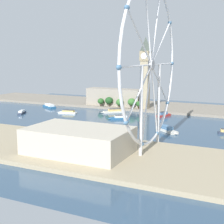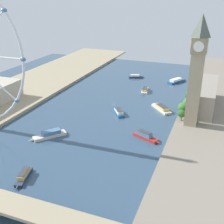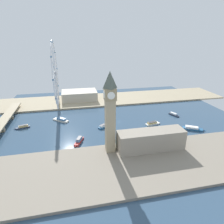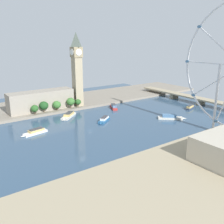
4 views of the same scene
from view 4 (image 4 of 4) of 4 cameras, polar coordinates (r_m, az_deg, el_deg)
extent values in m
plane|color=#334C66|center=(258.17, -4.91, -4.09)|extent=(404.81, 404.81, 0.00)
cube|color=gray|center=(359.58, -14.56, 1.49)|extent=(90.00, 520.00, 3.00)
cube|color=tan|center=(176.19, 15.74, -14.21)|extent=(90.00, 520.00, 3.00)
cube|color=tan|center=(338.06, -7.74, 6.70)|extent=(10.65, 10.65, 63.27)
cube|color=#928260|center=(334.13, -7.99, 13.15)|extent=(12.35, 12.35, 12.81)
pyramid|color=#4C564C|center=(333.76, -8.09, 15.79)|extent=(11.18, 11.18, 18.01)
cylinder|color=white|center=(337.16, -7.00, 13.21)|extent=(8.09, 0.50, 8.09)
cylinder|color=white|center=(331.20, -8.99, 13.08)|extent=(8.09, 0.50, 8.09)
cylinder|color=white|center=(328.50, -7.45, 13.12)|extent=(0.50, 8.09, 8.09)
cylinder|color=white|center=(339.79, -8.50, 13.17)|extent=(0.50, 8.09, 8.09)
cube|color=gray|center=(329.11, -15.59, 2.51)|extent=(22.00, 80.11, 23.96)
cylinder|color=#513823|center=(313.19, -16.85, -0.19)|extent=(0.80, 0.80, 3.59)
ellipsoid|color=#285623|center=(311.80, -16.93, 0.76)|extent=(8.96, 8.96, 8.06)
cylinder|color=#513823|center=(318.78, -14.96, 0.28)|extent=(0.80, 0.80, 4.01)
ellipsoid|color=#1E471E|center=(317.15, -15.04, 1.40)|extent=(11.15, 11.15, 10.04)
cylinder|color=#513823|center=(324.26, -12.21, 0.63)|extent=(0.80, 0.80, 3.04)
ellipsoid|color=#386B2D|center=(322.84, -12.26, 1.60)|extent=(10.36, 10.36, 9.32)
cylinder|color=#513823|center=(329.66, -9.19, 1.20)|extent=(0.80, 0.80, 4.75)
ellipsoid|color=#386B2D|center=(328.05, -9.24, 2.32)|extent=(10.66, 10.66, 9.60)
cylinder|color=#513823|center=(334.32, -7.59, 1.40)|extent=(0.80, 0.80, 3.92)
ellipsoid|color=#285623|center=(333.09, -7.62, 2.25)|extent=(7.82, 7.82, 7.03)
cylinder|color=silver|center=(263.69, 22.88, 13.63)|extent=(47.86, 1.20, 35.23)
cylinder|color=silver|center=(267.58, 21.46, 10.10)|extent=(58.28, 1.20, 1.20)
cylinder|color=silver|center=(266.59, 22.09, 6.29)|extent=(47.86, 1.20, 35.23)
ellipsoid|color=teal|center=(277.17, 18.98, 17.62)|extent=(4.80, 3.20, 3.20)
ellipsoid|color=teal|center=(284.53, 16.51, 10.83)|extent=(4.80, 3.20, 3.20)
ellipsoid|color=teal|center=(282.65, 17.73, 3.66)|extent=(4.80, 3.20, 3.20)
ellipsoid|color=teal|center=(272.09, 22.23, -1.86)|extent=(4.80, 3.20, 3.20)
cylinder|color=silver|center=(267.44, 22.34, 3.16)|extent=(2.40, 2.40, 62.94)
cube|color=tan|center=(376.63, 19.29, 2.78)|extent=(216.81, 15.23, 2.00)
cube|color=gray|center=(406.37, 13.72, 3.49)|extent=(6.00, 13.71, 7.14)
cube|color=gray|center=(377.63, 19.23, 2.11)|extent=(6.00, 13.71, 7.14)
cube|color=#235684|center=(284.30, -1.78, -1.89)|extent=(17.98, 21.64, 2.23)
cone|color=#235684|center=(272.94, -2.73, -2.67)|extent=(4.12, 4.53, 2.23)
cube|color=white|center=(284.59, -1.71, -1.39)|extent=(12.68, 14.79, 2.35)
cube|color=#38383D|center=(284.19, -1.71, -1.13)|extent=(11.64, 13.47, 0.36)
cube|color=white|center=(258.74, -16.81, -4.46)|extent=(11.14, 24.17, 1.99)
cone|color=white|center=(252.99, -19.47, -5.17)|extent=(2.72, 4.48, 1.99)
cube|color=#DBB766|center=(258.54, -16.62, -3.95)|extent=(8.53, 15.90, 2.35)
cube|color=#38383D|center=(258.09, -16.65, -3.66)|extent=(7.98, 14.36, 0.42)
cube|color=beige|center=(299.75, 12.91, -1.33)|extent=(23.17, 25.86, 2.39)
cone|color=beige|center=(302.70, 15.90, -1.38)|extent=(5.00, 5.34, 2.39)
cube|color=teal|center=(298.74, 12.68, -0.81)|extent=(14.54, 15.78, 3.22)
cube|color=#2D384C|center=(350.73, 17.11, 0.84)|extent=(10.11, 20.43, 1.96)
cone|color=#2D384C|center=(361.14, 17.81, 1.21)|extent=(2.83, 3.95, 1.96)
cube|color=#DBB766|center=(349.28, 17.08, 1.16)|extent=(7.59, 13.88, 2.55)
cube|color=#38383D|center=(348.92, 17.10, 1.40)|extent=(7.05, 12.55, 0.41)
cube|color=beige|center=(304.05, -9.69, -0.92)|extent=(24.51, 26.26, 2.20)
cone|color=beige|center=(289.87, -10.91, -1.83)|extent=(4.97, 5.22, 2.20)
cube|color=#DBB766|center=(304.61, -9.61, -0.42)|extent=(16.27, 17.17, 2.62)
cube|color=#38383D|center=(304.19, -9.62, -0.15)|extent=(14.91, 15.68, 0.36)
cube|color=#B22D28|center=(337.09, 0.35, 1.01)|extent=(22.65, 14.15, 2.49)
cone|color=#B22D28|center=(349.29, -0.10, 1.55)|extent=(4.66, 3.88, 2.49)
cube|color=teal|center=(335.31, 0.39, 1.43)|extent=(13.52, 9.48, 3.21)
cube|color=#38383D|center=(334.85, 0.39, 1.74)|extent=(12.27, 8.77, 0.49)
camera|label=1|loc=(318.63, 74.50, 1.34)|focal=51.63mm
camera|label=2|loc=(504.73, 17.02, 18.17)|focal=45.79mm
camera|label=3|loc=(527.99, -14.70, 19.98)|focal=30.87mm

